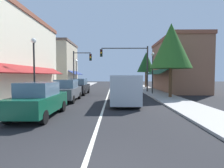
# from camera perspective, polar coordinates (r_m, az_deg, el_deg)

# --- Properties ---
(ground_plane) EXTENTS (80.00, 80.00, 0.00)m
(ground_plane) POSITION_cam_1_polar(r_m,az_deg,el_deg) (21.52, -1.08, -2.81)
(ground_plane) COLOR black
(sidewalk_left) EXTENTS (2.60, 56.00, 0.12)m
(sidewalk_left) POSITION_cam_1_polar(r_m,az_deg,el_deg) (22.38, -15.31, -2.54)
(sidewalk_left) COLOR #A39E99
(sidewalk_left) RESTS_ON ground
(sidewalk_right) EXTENTS (2.60, 56.00, 0.12)m
(sidewalk_right) POSITION_cam_1_polar(r_m,az_deg,el_deg) (22.03, 13.39, -2.60)
(sidewalk_right) COLOR #A39E99
(sidewalk_right) RESTS_ON ground
(lane_center_stripe) EXTENTS (0.14, 52.00, 0.01)m
(lane_center_stripe) POSITION_cam_1_polar(r_m,az_deg,el_deg) (21.52, -1.08, -2.80)
(lane_center_stripe) COLOR silver
(lane_center_stripe) RESTS_ON ground
(storefront_right_block) EXTENTS (5.71, 10.20, 6.85)m
(storefront_right_block) POSITION_cam_1_polar(r_m,az_deg,el_deg) (24.86, 20.38, 5.68)
(storefront_right_block) COLOR #8E5B42
(storefront_right_block) RESTS_ON ground
(storefront_far_left) EXTENTS (7.28, 8.20, 8.01)m
(storefront_far_left) POSITION_cam_1_polar(r_m,az_deg,el_deg) (33.16, -17.74, 5.97)
(storefront_far_left) COLOR #BCAD8E
(storefront_far_left) RESTS_ON ground
(parked_car_nearest_left) EXTENTS (1.80, 4.11, 1.77)m
(parked_car_nearest_left) POSITION_cam_1_polar(r_m,az_deg,el_deg) (9.61, -22.76, -4.79)
(parked_car_nearest_left) COLOR #0F4C33
(parked_car_nearest_left) RESTS_ON ground
(parked_car_second_left) EXTENTS (1.84, 4.13, 1.77)m
(parked_car_second_left) POSITION_cam_1_polar(r_m,az_deg,el_deg) (14.82, -14.58, -2.05)
(parked_car_second_left) COLOR #4C5156
(parked_car_second_left) RESTS_ON ground
(parked_car_third_left) EXTENTS (1.84, 4.13, 1.77)m
(parked_car_third_left) POSITION_cam_1_polar(r_m,az_deg,el_deg) (19.68, -10.67, -0.82)
(parked_car_third_left) COLOR black
(parked_car_third_left) RESTS_ON ground
(van_in_lane) EXTENTS (2.01, 5.18, 2.12)m
(van_in_lane) POSITION_cam_1_polar(r_m,az_deg,el_deg) (12.95, 3.93, -1.47)
(van_in_lane) COLOR #B2B7BC
(van_in_lane) RESTS_ON ground
(traffic_signal_mast_arm) EXTENTS (5.96, 0.50, 5.73)m
(traffic_signal_mast_arm) POSITION_cam_1_polar(r_m,az_deg,el_deg) (21.90, 6.13, 7.67)
(traffic_signal_mast_arm) COLOR #333333
(traffic_signal_mast_arm) RESTS_ON ground
(traffic_signal_left_corner) EXTENTS (2.55, 0.50, 5.39)m
(traffic_signal_left_corner) POSITION_cam_1_polar(r_m,az_deg,el_deg) (23.96, -10.53, 6.14)
(traffic_signal_left_corner) COLOR #333333
(traffic_signal_left_corner) RESTS_ON ground
(street_lamp_left_near) EXTENTS (0.36, 0.36, 4.76)m
(street_lamp_left_near) POSITION_cam_1_polar(r_m,az_deg,el_deg) (13.68, -24.15, 7.16)
(street_lamp_left_near) COLOR black
(street_lamp_left_near) RESTS_ON ground
(street_lamp_right_mid) EXTENTS (0.36, 0.36, 4.62)m
(street_lamp_right_mid) POSITION_cam_1_polar(r_m,az_deg,el_deg) (19.78, 13.13, 5.68)
(street_lamp_right_mid) COLOR black
(street_lamp_right_mid) RESTS_ON ground
(street_lamp_left_far) EXTENTS (0.36, 0.36, 4.51)m
(street_lamp_left_far) POSITION_cam_1_polar(r_m,az_deg,el_deg) (27.19, -11.61, 4.77)
(street_lamp_left_far) COLOR black
(street_lamp_left_far) RESTS_ON ground
(tree_right_near) EXTENTS (3.75, 3.75, 6.88)m
(tree_right_near) POSITION_cam_1_polar(r_m,az_deg,el_deg) (17.24, 18.74, 11.65)
(tree_right_near) COLOR #4C331E
(tree_right_near) RESTS_ON ground
(tree_right_far) EXTENTS (3.13, 3.13, 6.15)m
(tree_right_far) POSITION_cam_1_polar(r_m,az_deg,el_deg) (31.22, 11.07, 6.98)
(tree_right_far) COLOR #4C331E
(tree_right_far) RESTS_ON ground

